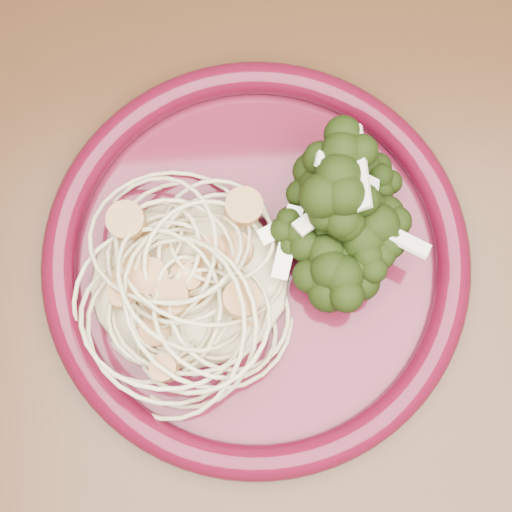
{
  "coord_description": "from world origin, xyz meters",
  "views": [
    {
      "loc": [
        -0.11,
        -0.14,
        1.25
      ],
      "look_at": [
        -0.1,
        -0.03,
        0.77
      ],
      "focal_mm": 50.0,
      "sensor_mm": 36.0,
      "label": 1
    }
  ],
  "objects": [
    {
      "name": "scallop_cluster",
      "position": [
        -0.15,
        -0.04,
        0.81
      ],
      "size": [
        0.16,
        0.16,
        0.04
      ],
      "primitive_type": null,
      "rotation": [
        0.0,
        0.0,
        0.29
      ],
      "color": "#BD8041",
      "rests_on": "spaghetti_pile"
    },
    {
      "name": "dining_table",
      "position": [
        0.0,
        0.0,
        0.65
      ],
      "size": [
        1.2,
        0.8,
        0.75
      ],
      "color": "#472814",
      "rests_on": "ground"
    },
    {
      "name": "dinner_plate",
      "position": [
        -0.1,
        -0.03,
        0.76
      ],
      "size": [
        0.37,
        0.37,
        0.03
      ],
      "rotation": [
        0.0,
        0.0,
        0.29
      ],
      "color": "#4F0F1F",
      "rests_on": "dining_table"
    },
    {
      "name": "broccoli_pile",
      "position": [
        -0.04,
        -0.01,
        0.78
      ],
      "size": [
        0.14,
        0.18,
        0.05
      ],
      "primitive_type": "ellipsoid",
      "rotation": [
        0.0,
        0.0,
        0.29
      ],
      "color": "black",
      "rests_on": "dinner_plate"
    },
    {
      "name": "spaghetti_pile",
      "position": [
        -0.15,
        -0.04,
        0.77
      ],
      "size": [
        0.17,
        0.16,
        0.03
      ],
      "primitive_type": "ellipsoid",
      "rotation": [
        0.0,
        0.0,
        0.29
      ],
      "color": "beige",
      "rests_on": "dinner_plate"
    },
    {
      "name": "onion_garnish",
      "position": [
        -0.04,
        -0.01,
        0.82
      ],
      "size": [
        0.09,
        0.12,
        0.06
      ],
      "primitive_type": null,
      "rotation": [
        0.0,
        0.0,
        0.29
      ],
      "color": "white",
      "rests_on": "broccoli_pile"
    }
  ]
}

